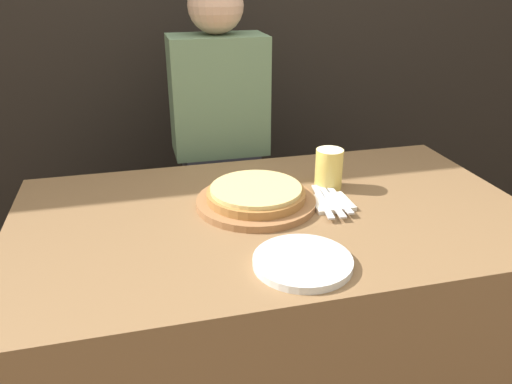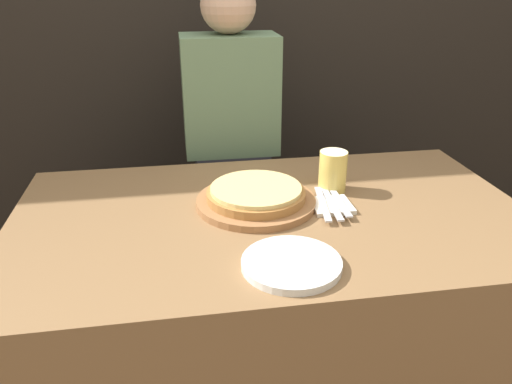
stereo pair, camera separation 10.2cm
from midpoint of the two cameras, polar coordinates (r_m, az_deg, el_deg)
dining_table at (r=1.57m, az=3.66°, el=-14.93°), size 1.41×0.82×0.76m
pizza_on_board at (r=1.39m, az=2.10°, el=-0.61°), size 0.34×0.34×0.06m
beer_glass at (r=1.50m, az=10.72°, el=2.51°), size 0.08×0.08×0.12m
dinner_plate at (r=1.13m, az=6.70°, el=-8.19°), size 0.23×0.23×0.02m
napkin_stack at (r=1.41m, az=10.66°, el=-1.56°), size 0.11×0.11×0.01m
fork at (r=1.40m, az=9.72°, el=-1.33°), size 0.05×0.22×0.00m
dinner_knife at (r=1.41m, az=10.69°, el=-1.25°), size 0.03×0.22×0.00m
spoon at (r=1.41m, az=11.64°, el=-1.18°), size 0.03×0.19×0.00m
diner_person at (r=1.92m, az=-1.27°, el=2.81°), size 0.34×0.20×1.35m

